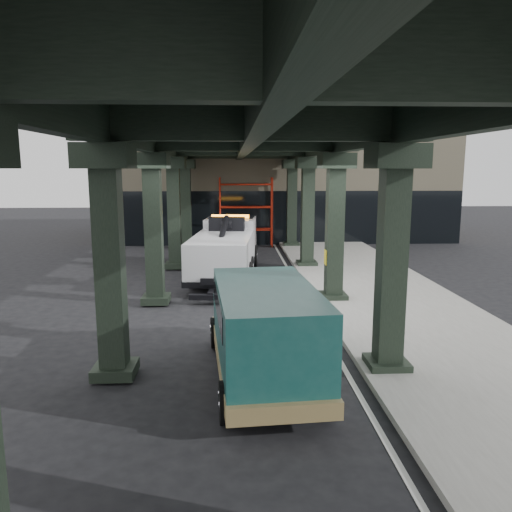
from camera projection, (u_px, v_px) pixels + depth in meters
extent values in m
plane|color=black|center=(260.00, 320.00, 14.99)|extent=(90.00, 90.00, 0.00)
cube|color=gray|center=(387.00, 299.00, 17.16)|extent=(5.00, 40.00, 0.15)
cube|color=silver|center=(307.00, 302.00, 17.04)|extent=(0.12, 38.00, 0.01)
cube|color=black|center=(391.00, 263.00, 10.75)|extent=(0.55, 0.55, 5.00)
cube|color=black|center=(397.00, 156.00, 10.36)|extent=(1.10, 1.10, 0.50)
cube|color=black|center=(387.00, 364.00, 11.15)|extent=(0.90, 0.90, 0.24)
cube|color=black|center=(335.00, 229.00, 16.65)|extent=(0.55, 0.55, 5.00)
cube|color=black|center=(337.00, 161.00, 16.26)|extent=(1.10, 1.10, 0.50)
cube|color=black|center=(333.00, 297.00, 17.05)|extent=(0.90, 0.90, 0.24)
cube|color=black|center=(308.00, 213.00, 22.55)|extent=(0.55, 0.55, 5.00)
cube|color=black|center=(308.00, 163.00, 22.16)|extent=(1.10, 1.10, 0.50)
cube|color=black|center=(307.00, 264.00, 22.95)|extent=(0.90, 0.90, 0.24)
cube|color=black|center=(292.00, 204.00, 28.46)|extent=(0.55, 0.55, 5.00)
cube|color=black|center=(292.00, 164.00, 28.07)|extent=(1.10, 1.10, 0.50)
cube|color=black|center=(291.00, 244.00, 28.86)|extent=(0.90, 0.90, 0.24)
cube|color=black|center=(110.00, 265.00, 10.46)|extent=(0.55, 0.55, 5.00)
cube|color=black|center=(104.00, 156.00, 10.07)|extent=(1.10, 1.10, 0.50)
cube|color=black|center=(115.00, 370.00, 10.86)|extent=(0.90, 0.90, 0.24)
cube|color=black|center=(154.00, 230.00, 16.36)|extent=(0.55, 0.55, 5.00)
cube|color=black|center=(151.00, 161.00, 15.97)|extent=(1.10, 1.10, 0.50)
cube|color=black|center=(156.00, 299.00, 16.76)|extent=(0.90, 0.90, 0.24)
cube|color=black|center=(174.00, 214.00, 22.26)|extent=(0.55, 0.55, 5.00)
cube|color=black|center=(173.00, 163.00, 21.87)|extent=(1.10, 1.10, 0.50)
cube|color=black|center=(176.00, 265.00, 22.66)|extent=(0.90, 0.90, 0.24)
cube|color=black|center=(186.00, 204.00, 28.17)|extent=(0.55, 0.55, 5.00)
cube|color=black|center=(185.00, 164.00, 27.78)|extent=(1.10, 1.10, 0.50)
cube|color=black|center=(187.00, 245.00, 28.57)|extent=(0.90, 0.90, 0.24)
cube|color=black|center=(337.00, 136.00, 16.12)|extent=(0.35, 32.00, 1.10)
cube|color=black|center=(150.00, 135.00, 15.83)|extent=(0.35, 32.00, 1.10)
cube|color=black|center=(245.00, 135.00, 15.98)|extent=(0.35, 32.00, 1.10)
cube|color=black|center=(245.00, 113.00, 15.86)|extent=(7.40, 32.00, 0.30)
cube|color=#C6B793|center=(273.00, 176.00, 34.07)|extent=(22.00, 10.00, 8.00)
cylinder|color=#B71F0E|center=(220.00, 212.00, 29.23)|extent=(0.08, 0.08, 4.00)
cylinder|color=#B71F0E|center=(220.00, 213.00, 28.44)|extent=(0.08, 0.08, 4.00)
cylinder|color=#B71F0E|center=(271.00, 212.00, 29.37)|extent=(0.08, 0.08, 4.00)
cylinder|color=#B71F0E|center=(272.00, 213.00, 28.59)|extent=(0.08, 0.08, 4.00)
cylinder|color=#B71F0E|center=(246.00, 229.00, 29.47)|extent=(3.00, 0.08, 0.08)
cylinder|color=#B71F0E|center=(246.00, 207.00, 29.25)|extent=(3.00, 0.08, 0.08)
cylinder|color=#B71F0E|center=(246.00, 184.00, 29.02)|extent=(3.00, 0.08, 0.08)
cube|color=black|center=(225.00, 263.00, 20.57)|extent=(1.64, 7.05, 0.23)
cube|color=silver|center=(231.00, 236.00, 22.76)|extent=(2.41, 2.45, 1.68)
cube|color=silver|center=(233.00, 243.00, 23.81)|extent=(2.24, 0.87, 0.84)
cube|color=black|center=(231.00, 226.00, 22.91)|extent=(2.16, 1.41, 0.79)
cube|color=silver|center=(222.00, 253.00, 19.41)|extent=(2.70, 4.86, 1.30)
cube|color=orange|center=(230.00, 216.00, 22.42)|extent=(1.69, 0.43, 0.15)
cube|color=black|center=(227.00, 224.00, 21.08)|extent=(1.54, 0.71, 0.56)
cylinder|color=black|center=(222.00, 235.00, 19.47)|extent=(0.55, 3.26, 1.25)
cube|color=black|center=(214.00, 291.00, 17.23)|extent=(0.41, 1.33, 0.17)
cube|color=black|center=(211.00, 297.00, 16.60)|extent=(1.51, 0.38, 0.17)
cylinder|color=black|center=(210.00, 255.00, 23.25)|extent=(0.43, 1.05, 1.02)
cylinder|color=silver|center=(210.00, 255.00, 23.25)|extent=(0.42, 0.60, 0.56)
cylinder|color=black|center=(254.00, 256.00, 23.15)|extent=(0.43, 1.05, 1.02)
cylinder|color=silver|center=(254.00, 256.00, 23.15)|extent=(0.42, 0.60, 0.56)
cylinder|color=black|center=(199.00, 268.00, 20.23)|extent=(0.43, 1.05, 1.02)
cylinder|color=silver|center=(199.00, 268.00, 20.23)|extent=(0.42, 0.60, 0.56)
cylinder|color=black|center=(249.00, 269.00, 20.12)|extent=(0.43, 1.05, 1.02)
cylinder|color=silver|center=(249.00, 269.00, 20.12)|extent=(0.42, 0.60, 0.56)
cylinder|color=black|center=(194.00, 274.00, 19.04)|extent=(0.43, 1.05, 1.02)
cylinder|color=silver|center=(194.00, 274.00, 19.04)|extent=(0.42, 0.60, 0.56)
cylinder|color=black|center=(247.00, 275.00, 18.93)|extent=(0.43, 1.05, 1.02)
cylinder|color=silver|center=(247.00, 275.00, 18.93)|extent=(0.42, 0.60, 0.56)
cube|color=#134642|center=(252.00, 312.00, 12.75)|extent=(1.96, 1.16, 0.83)
cube|color=#134642|center=(266.00, 330.00, 10.21)|extent=(2.25, 4.28, 1.80)
cube|color=olive|center=(264.00, 357.00, 10.70)|extent=(2.37, 5.30, 0.32)
cube|color=black|center=(253.00, 288.00, 12.26)|extent=(1.82, 0.53, 0.77)
cube|color=black|center=(264.00, 304.00, 10.40)|extent=(2.22, 3.46, 0.51)
cube|color=silver|center=(249.00, 320.00, 13.29)|extent=(1.85, 0.25, 0.28)
cylinder|color=black|center=(216.00, 333.00, 12.67)|extent=(0.32, 0.79, 0.77)
cylinder|color=silver|center=(216.00, 333.00, 12.67)|extent=(0.33, 0.45, 0.43)
cylinder|color=black|center=(287.00, 330.00, 12.90)|extent=(0.32, 0.79, 0.77)
cylinder|color=silver|center=(287.00, 330.00, 12.90)|extent=(0.33, 0.45, 0.43)
cylinder|color=black|center=(226.00, 402.00, 8.89)|extent=(0.32, 0.79, 0.77)
cylinder|color=silver|center=(226.00, 402.00, 8.89)|extent=(0.33, 0.45, 0.43)
cylinder|color=black|center=(327.00, 396.00, 9.12)|extent=(0.32, 0.79, 0.77)
cylinder|color=silver|center=(327.00, 396.00, 9.12)|extent=(0.33, 0.45, 0.43)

